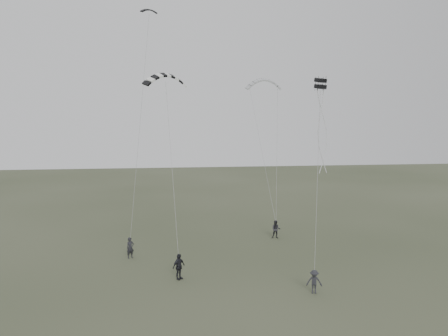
{
  "coord_description": "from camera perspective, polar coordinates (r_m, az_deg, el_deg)",
  "views": [
    {
      "loc": [
        -3.47,
        -30.0,
        11.18
      ],
      "look_at": [
        1.03,
        4.81,
        7.19
      ],
      "focal_mm": 35.0,
      "sensor_mm": 36.0,
      "label": 1
    }
  ],
  "objects": [
    {
      "name": "kite_box",
      "position": [
        32.49,
        12.49,
        10.73
      ],
      "size": [
        0.85,
        0.93,
        0.82
      ],
      "primitive_type": null,
      "rotation": [
        0.18,
        0.0,
        0.33
      ],
      "color": "black",
      "rests_on": "flyer_far"
    },
    {
      "name": "kite_striped",
      "position": [
        34.22,
        -7.64,
        11.96
      ],
      "size": [
        3.57,
        2.3,
        1.49
      ],
      "primitive_type": null,
      "rotation": [
        0.33,
        0.0,
        0.35
      ],
      "color": "black",
      "rests_on": "flyer_center"
    },
    {
      "name": "kite_dark_small",
      "position": [
        40.86,
        -9.77,
        19.7
      ],
      "size": [
        1.55,
        1.09,
        0.6
      ],
      "primitive_type": null,
      "rotation": [
        0.3,
        0.0,
        0.41
      ],
      "color": "black",
      "rests_on": "flyer_left"
    },
    {
      "name": "flyer_left",
      "position": [
        36.42,
        -12.15,
        -10.14
      ],
      "size": [
        0.74,
        0.66,
        1.69
      ],
      "primitive_type": "imported",
      "rotation": [
        0.0,
        0.0,
        0.54
      ],
      "color": "black",
      "rests_on": "ground"
    },
    {
      "name": "kite_pale_large",
      "position": [
        46.15,
        5.22,
        11.41
      ],
      "size": [
        3.69,
        1.3,
        1.7
      ],
      "primitive_type": null,
      "rotation": [
        0.29,
        0.0,
        -0.02
      ],
      "color": "#AEB0B3",
      "rests_on": "flyer_right"
    },
    {
      "name": "flyer_far",
      "position": [
        29.46,
        11.7,
        -14.34
      ],
      "size": [
        1.1,
        0.79,
        1.54
      ],
      "primitive_type": "imported",
      "rotation": [
        0.0,
        0.0,
        -0.24
      ],
      "color": "#25252A",
      "rests_on": "ground"
    },
    {
      "name": "flyer_right",
      "position": [
        41.56,
        6.8,
        -7.96
      ],
      "size": [
        0.98,
        0.86,
        1.69
      ],
      "primitive_type": "imported",
      "rotation": [
        0.0,
        0.0,
        -0.3
      ],
      "color": "#26262B",
      "rests_on": "ground"
    },
    {
      "name": "flyer_center",
      "position": [
        31.32,
        -5.93,
        -12.69
      ],
      "size": [
        1.09,
        1.04,
        1.82
      ],
      "primitive_type": "imported",
      "rotation": [
        0.0,
        0.0,
        0.73
      ],
      "color": "black",
      "rests_on": "ground"
    },
    {
      "name": "ground",
      "position": [
        32.2,
        -0.74,
        -13.82
      ],
      "size": [
        140.0,
        140.0,
        0.0
      ],
      "primitive_type": "plane",
      "color": "#373E28",
      "rests_on": "ground"
    }
  ]
}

